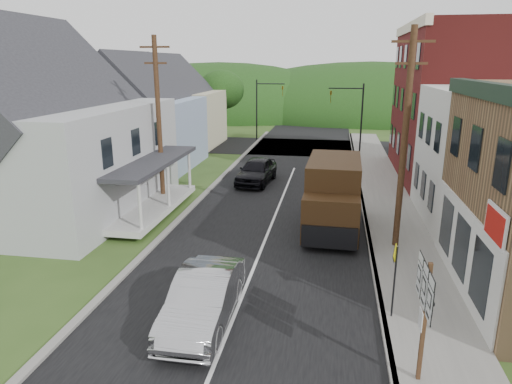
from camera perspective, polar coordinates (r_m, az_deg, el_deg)
The scene contains 23 objects.
ground at distance 17.35m, azimuth -0.57°, elevation -10.21°, with size 120.00×120.00×0.00m, color #2D4719.
road at distance 26.60m, azimuth 3.28°, elevation -0.81°, with size 9.00×90.00×0.02m, color black.
cross_road at distance 43.10m, azimuth 5.89°, elevation 5.61°, with size 60.00×9.00×0.02m, color black.
sidewalk_right at distance 24.72m, azimuth 16.47°, elevation -2.59°, with size 2.80×55.00×0.15m, color slate.
curb_right at distance 24.58m, azimuth 13.34°, elevation -2.46°, with size 0.20×55.00×0.15m, color slate.
curb_left at distance 25.64m, azimuth -7.62°, elevation -1.44°, with size 0.30×55.00×0.12m, color slate.
storefront_red at distance 33.53m, azimuth 24.79°, elevation 9.96°, with size 8.00×12.00×10.00m, color maroon.
house_gray at distance 26.19m, azimuth -24.99°, elevation 6.96°, with size 10.20×12.24×8.35m.
house_blue at distance 35.37m, azimuth -13.46°, elevation 9.07°, with size 7.14×8.16×7.28m.
house_cream at distance 43.91m, azimuth -9.47°, elevation 10.53°, with size 7.14×8.16×7.28m.
utility_pole_right at distance 19.27m, azimuth 18.07°, elevation 6.22°, with size 1.60×0.26×9.00m.
utility_pole_left at distance 25.29m, azimuth -12.06°, elevation 8.79°, with size 1.60×0.26×9.00m.
traffic_signal_right at distance 39.05m, azimuth 12.08°, elevation 9.85°, with size 2.87×0.20×6.00m.
traffic_signal_left at distance 46.54m, azimuth 0.95°, elevation 11.11°, with size 2.87×0.20×6.00m.
tree_left_b at distance 33.86m, azimuth -26.49°, elevation 9.60°, with size 4.80×4.80×6.94m.
tree_left_c at distance 41.55m, azimuth -22.46°, elevation 12.39°, with size 5.80×5.80×8.41m.
tree_left_d at distance 48.86m, azimuth -4.35°, elevation 12.62°, with size 4.80×4.80×6.94m.
forested_ridge at distance 70.80m, azimuth 7.53°, elevation 9.57°, with size 90.00×30.00×16.00m, color #18320F.
silver_sedan at distance 14.16m, azimuth -6.60°, elevation -13.12°, with size 1.67×4.79×1.58m, color #A8A8AD.
dark_sedan at distance 29.77m, azimuth 0.06°, elevation 2.66°, with size 1.93×4.81×1.64m, color black.
delivery_van at distance 21.44m, azimuth 9.59°, elevation -0.48°, with size 2.60×5.98×3.31m.
route_sign_cluster at distance 11.68m, azimuth 20.27°, elevation -13.17°, with size 0.16×1.77×3.09m.
warning_sign at distance 14.36m, azimuth 16.95°, elevation -9.27°, with size 0.21×0.64×2.42m.
Camera 1 is at (2.81, -15.33, 7.63)m, focal length 32.00 mm.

